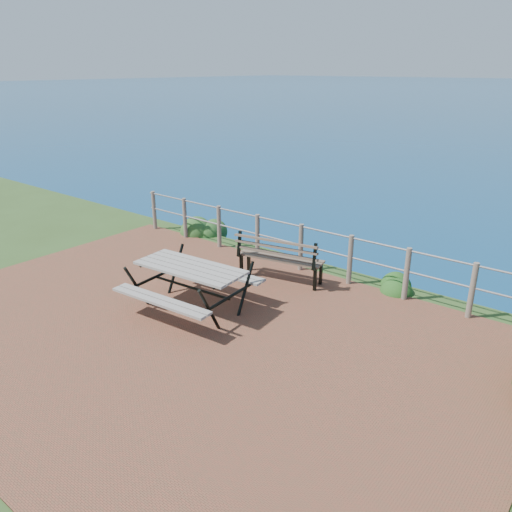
{
  "coord_description": "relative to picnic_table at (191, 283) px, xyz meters",
  "views": [
    {
      "loc": [
        5.34,
        -4.88,
        4.05
      ],
      "look_at": [
        -0.04,
        1.89,
        0.75
      ],
      "focal_mm": 35.0,
      "sensor_mm": 36.0,
      "label": 1
    }
  ],
  "objects": [
    {
      "name": "picnic_table",
      "position": [
        0.0,
        0.0,
        0.0
      ],
      "size": [
        2.0,
        1.69,
        0.82
      ],
      "rotation": [
        0.0,
        0.0,
        0.08
      ],
      "color": "gray",
      "rests_on": "ground"
    },
    {
      "name": "shrub_lip_east",
      "position": [
        2.55,
        3.14,
        -0.52
      ],
      "size": [
        0.66,
        0.66,
        0.36
      ],
      "primitive_type": "ellipsoid",
      "color": "#1D4916",
      "rests_on": "ground"
    },
    {
      "name": "ground",
      "position": [
        0.47,
        -0.62,
        -0.52
      ],
      "size": [
        10.0,
        7.0,
        0.12
      ],
      "primitive_type": "cube",
      "color": "brown",
      "rests_on": "ground"
    },
    {
      "name": "shrub_lip_west",
      "position": [
        -2.82,
        3.42,
        -0.52
      ],
      "size": [
        0.86,
        0.86,
        0.63
      ],
      "primitive_type": "ellipsoid",
      "color": "#2B5620",
      "rests_on": "ground"
    },
    {
      "name": "park_bench",
      "position": [
        0.45,
        2.03,
        0.12
      ],
      "size": [
        1.78,
        0.76,
        0.98
      ],
      "rotation": [
        0.0,
        0.0,
        0.2
      ],
      "color": "brown",
      "rests_on": "ground"
    },
    {
      "name": "safety_railing",
      "position": [
        0.47,
        2.73,
        0.05
      ],
      "size": [
        9.4,
        0.1,
        1.0
      ],
      "color": "#6B5B4C",
      "rests_on": "ground"
    }
  ]
}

